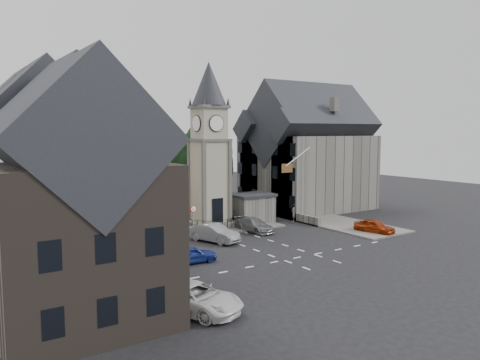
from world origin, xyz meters
TOP-DOWN VIEW (x-y plane):
  - ground at (0.00, 0.00)m, footprint 120.00×120.00m
  - pavement_west at (-12.50, 6.00)m, footprint 6.00×30.00m
  - pavement_east at (12.00, 8.00)m, footprint 6.00×26.00m
  - central_island at (1.50, 8.00)m, footprint 10.00×8.00m
  - road_markings at (0.00, -5.50)m, footprint 20.00×8.00m
  - clock_tower at (0.00, 7.99)m, footprint 4.86×4.86m
  - stone_shelter at (4.80, 7.50)m, footprint 4.30×3.30m
  - town_tree at (2.00, 13.00)m, footprint 7.20×7.20m
  - warning_sign_post at (-3.20, 5.43)m, footprint 0.70×0.19m
  - terrace_pink at (-15.50, 16.00)m, footprint 8.10×7.60m
  - terrace_cream at (-15.50, 8.00)m, footprint 8.10×7.60m
  - terrace_tudor at (-15.50, 0.00)m, footprint 8.10×7.60m
  - building_sw_stone at (-17.00, -9.00)m, footprint 8.60×7.60m
  - backdrop_west at (-12.00, 28.00)m, footprint 20.00×10.00m
  - east_building at (15.59, 11.00)m, footprint 14.40×11.40m
  - east_boundary_wall at (9.20, 10.00)m, footprint 0.40×16.00m
  - flagpole at (8.00, 4.00)m, footprint 3.68×0.10m
  - car_west_blue at (-7.50, -2.30)m, footprint 3.78×1.76m
  - car_west_silver at (-9.86, 0.65)m, footprint 4.51×3.66m
  - car_west_grey at (-11.50, 7.96)m, footprint 4.86×3.76m
  - car_island_silver at (-2.83, 2.41)m, footprint 3.17×5.05m
  - car_island_east at (2.50, 3.82)m, footprint 2.09×4.59m
  - car_east_red at (11.50, -3.00)m, footprint 2.34×4.07m
  - van_sw_white at (-11.76, -10.55)m, footprint 4.61×6.10m
  - pedestrian at (9.11, 5.70)m, footprint 0.73×0.53m

SIDE VIEW (x-z plane):
  - ground at x=0.00m, z-range 0.00..0.00m
  - road_markings at x=0.00m, z-range 0.00..0.01m
  - pavement_west at x=-12.50m, z-range 0.00..0.14m
  - pavement_east at x=12.00m, z-range 0.00..0.14m
  - central_island at x=1.50m, z-range 0.00..0.16m
  - east_boundary_wall at x=9.20m, z-range 0.00..0.90m
  - car_west_grey at x=-11.50m, z-range 0.00..1.23m
  - car_west_blue at x=-7.50m, z-range 0.00..1.25m
  - car_island_east at x=2.50m, z-range 0.00..1.30m
  - car_east_red at x=11.50m, z-range 0.00..1.30m
  - car_west_silver at x=-9.86m, z-range 0.00..1.44m
  - van_sw_white at x=-11.76m, z-range 0.00..1.54m
  - car_island_silver at x=-2.83m, z-range 0.00..1.57m
  - pedestrian at x=9.11m, z-range 0.00..1.88m
  - stone_shelter at x=4.80m, z-range 0.01..3.09m
  - warning_sign_post at x=-3.20m, z-range 0.60..3.45m
  - backdrop_west at x=-12.00m, z-range 0.00..8.00m
  - building_sw_stone at x=-17.00m, z-range 0.15..10.55m
  - terrace_tudor at x=-15.50m, z-range 0.19..12.19m
  - east_building at x=15.59m, z-range -0.04..12.56m
  - terrace_pink at x=-15.50m, z-range 0.18..12.98m
  - terrace_cream at x=-15.50m, z-range 0.18..12.98m
  - town_tree at x=2.00m, z-range 1.57..12.37m
  - flagpole at x=8.00m, z-range 5.63..8.37m
  - clock_tower at x=0.00m, z-range 0.00..16.25m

